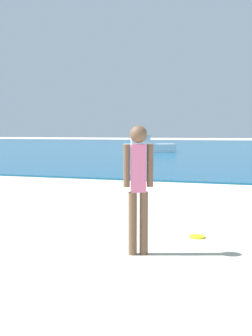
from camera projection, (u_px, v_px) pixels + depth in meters
water at (231, 147)px, 41.17m from camera, size 160.00×60.00×0.06m
person_standing at (138, 182)px, 5.16m from camera, size 0.35×0.21×1.61m
frisbee at (197, 237)px, 6.06m from camera, size 0.22×0.22×0.03m
boat_near at (148, 146)px, 29.95m from camera, size 3.82×2.55×1.24m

